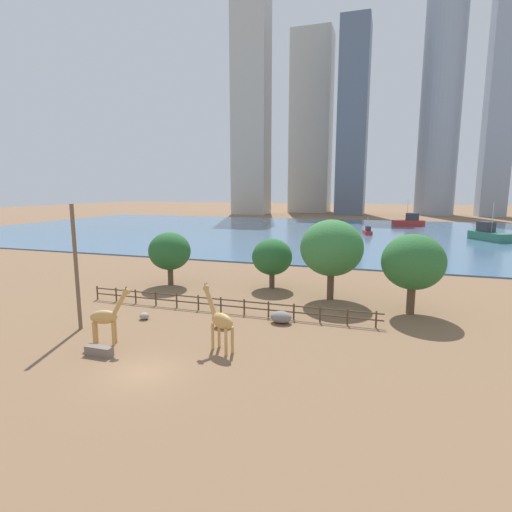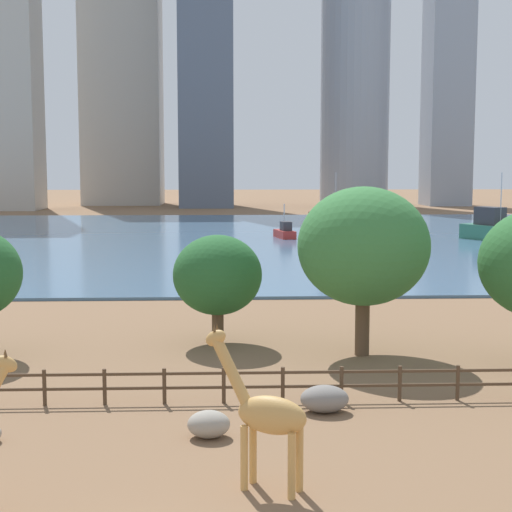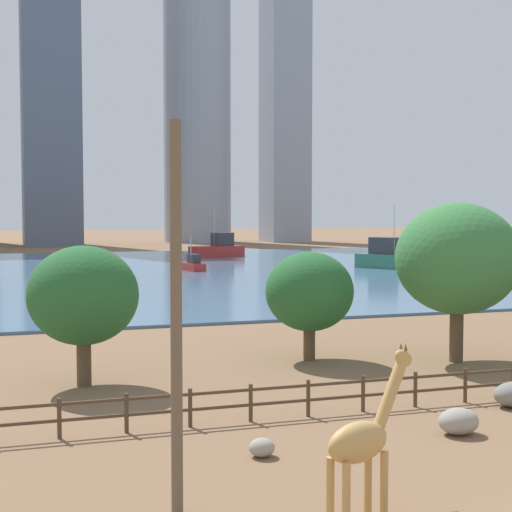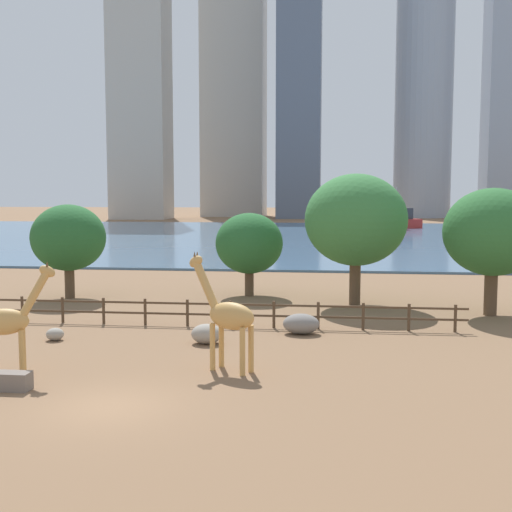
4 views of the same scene
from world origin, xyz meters
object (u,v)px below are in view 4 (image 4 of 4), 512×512
giraffe_companion (228,315)px  boat_sailboat (347,232)px  giraffe_tall (7,321)px  tree_right_tall (356,220)px  boulder_small (207,334)px  boulder_near_fence (55,334)px  feeding_trough (4,381)px  tree_left_large (249,244)px  tree_left_small (493,233)px  boulder_by_pole (301,324)px  tree_center_broad (68,238)px  boat_tug (399,221)px

giraffe_companion → boat_sailboat: 71.47m
giraffe_tall → tree_right_tall: bearing=30.3°
giraffe_tall → boulder_small: (6.11, 5.47, -1.50)m
boulder_near_fence → boat_sailboat: (14.38, 67.32, 0.59)m
boulder_small → boulder_near_fence: bearing=-178.6°
feeding_trough → boat_sailboat: 75.49m
tree_left_large → tree_left_small: size_ratio=0.78×
boulder_near_fence → boulder_by_pole: size_ratio=0.46×
giraffe_tall → feeding_trough: giraffe_tall is taller
tree_center_broad → feeding_trough: bearing=-73.7°
giraffe_tall → boat_sailboat: (13.73, 72.62, -1.06)m
tree_left_large → tree_center_broad: bearing=-168.4°
boulder_by_pole → boulder_small: (-3.95, -2.40, -0.04)m
giraffe_tall → tree_left_small: 24.18m
boulder_near_fence → feeding_trough: bearing=-79.1°
boulder_small → giraffe_tall: bearing=-138.2°
giraffe_companion → tree_right_tall: size_ratio=0.57×
tree_center_broad → boat_sailboat: (18.32, 56.26, -2.86)m
boulder_small → feeding_trough: 9.01m
tree_center_broad → boulder_by_pole: bearing=-30.1°
boulder_small → tree_center_broad: 15.63m
giraffe_tall → boulder_by_pole: (10.07, 7.87, -1.45)m
giraffe_tall → tree_center_broad: 17.10m
boulder_near_fence → tree_left_large: 15.31m
boulder_by_pole → feeding_trough: (-9.35, -9.61, -0.17)m
tree_right_tall → boat_sailboat: bearing=89.1°
tree_left_large → tree_right_tall: 7.18m
giraffe_companion → tree_left_large: (-1.38, 17.18, 1.27)m
boulder_near_fence → boat_tug: bearing=75.1°
giraffe_tall → tree_center_broad: (-4.60, 16.37, 1.81)m
boulder_near_fence → tree_center_broad: size_ratio=0.13×
feeding_trough → tree_center_broad: size_ratio=0.31×
feeding_trough → boat_tug: size_ratio=0.20×
tree_left_large → boat_sailboat: tree_left_large is taller
boulder_near_fence → boulder_small: size_ratio=0.58×
tree_right_tall → boat_tug: bearing=82.3°
giraffe_tall → boulder_small: giraffe_tall is taller
boat_tug → boulder_by_pole: bearing=62.3°
tree_left_large → boat_sailboat: size_ratio=1.13×
feeding_trough → tree_left_large: 21.31m
giraffe_companion → tree_right_tall: tree_right_tall is taller
giraffe_companion → tree_center_broad: (-12.28, 14.95, 1.69)m
boat_tug → feeding_trough: bearing=57.9°
giraffe_companion → boat_tug: (16.07, 95.88, -0.60)m
giraffe_tall → boat_tug: bearing=55.2°
boat_tug → tree_left_large: bearing=58.5°
boat_sailboat → boat_tug: bearing=-33.6°
tree_right_tall → boulder_small: bearing=-122.4°
tree_right_tall → boulder_by_pole: bearing=-108.6°
giraffe_tall → feeding_trough: bearing=-88.8°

